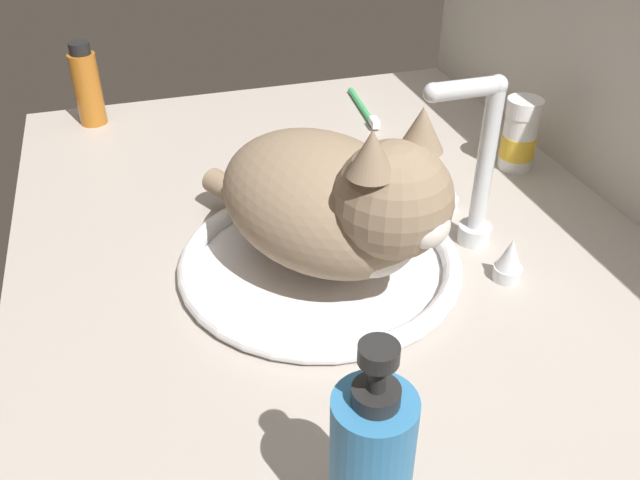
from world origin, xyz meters
TOP-DOWN VIEW (x-y plane):
  - countertop at (0.00, 0.00)cm, footprint 101.31×75.58cm
  - sink_basin at (5.15, -3.14)cm, footprint 32.19×32.19cm
  - faucet at (5.15, 15.66)cm, footprint 18.83×10.47cm
  - cat at (7.31, -2.01)cm, footprint 33.62×27.32cm
  - amber_bottle at (-43.80, -26.92)cm, footprint 4.26×4.26cm
  - pill_bottle at (-10.20, 30.92)cm, footprint 4.98×4.98cm
  - soap_pump_bottle at (37.26, -9.24)cm, footprint 5.78×5.78cm
  - toothbrush at (-34.92, 16.71)cm, footprint 16.79×2.52cm

SIDE VIEW (x-z plane):
  - countertop at x=0.00cm, z-range 0.00..3.00cm
  - toothbrush at x=-34.92cm, z-range 2.78..4.48cm
  - sink_basin at x=5.15cm, z-range 2.86..5.04cm
  - pill_bottle at x=-10.20cm, z-range 2.63..13.06cm
  - amber_bottle at x=-43.80cm, z-range 2.64..15.90cm
  - soap_pump_bottle at x=37.26cm, z-range 1.06..19.68cm
  - faucet at x=5.15cm, z-range 0.69..21.68cm
  - cat at x=7.31cm, z-range 3.18..22.85cm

